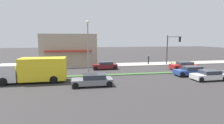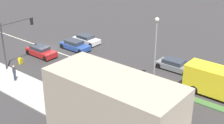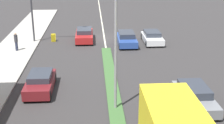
{
  "view_description": "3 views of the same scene",
  "coord_description": "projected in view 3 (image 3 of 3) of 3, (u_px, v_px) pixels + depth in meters",
  "views": [
    {
      "loc": [
        -23.66,
        17.7,
        5.13
      ],
      "look_at": [
        -0.19,
        13.33,
        1.9
      ],
      "focal_mm": 28.0,
      "sensor_mm": 36.0,
      "label": 1
    },
    {
      "loc": [
        25.52,
        31.76,
        15.59
      ],
      "look_at": [
        1.65,
        12.27,
        2.11
      ],
      "focal_mm": 50.0,
      "sensor_mm": 36.0,
      "label": 2
    },
    {
      "loc": [
        1.32,
        33.71,
        9.19
      ],
      "look_at": [
        -0.02,
        13.04,
        1.82
      ],
      "focal_mm": 50.0,
      "sensor_mm": 36.0,
      "label": 3
    }
  ],
  "objects": [
    {
      "name": "coupe_blue",
      "position": [
        126.0,
        39.0,
        32.36
      ],
      "size": [
        1.87,
        4.34,
        1.3
      ],
      "color": "#284793",
      "rests_on": "ground"
    },
    {
      "name": "hatchback_red",
      "position": [
        84.0,
        35.0,
        33.76
      ],
      "size": [
        1.83,
        4.32,
        1.31
      ],
      "color": "#AD1E1E",
      "rests_on": "ground"
    },
    {
      "name": "warning_aframe_sign",
      "position": [
        53.0,
        38.0,
        33.44
      ],
      "size": [
        0.45,
        0.53,
        0.84
      ],
      "color": "yellow",
      "rests_on": "ground"
    },
    {
      "name": "lane_marking_center",
      "position": [
        104.0,
        38.0,
        34.86
      ],
      "size": [
        0.16,
        60.0,
        0.01
      ],
      "primitive_type": "cube",
      "color": "beige",
      "rests_on": "ground"
    },
    {
      "name": "traffic_signal_main",
      "position": [
        45.0,
        6.0,
        32.2
      ],
      "size": [
        4.59,
        0.34,
        5.6
      ],
      "color": "#333338",
      "rests_on": "sidewalk_right"
    },
    {
      "name": "street_lamp",
      "position": [
        116.0,
        34.0,
        17.67
      ],
      "size": [
        0.44,
        0.44,
        7.37
      ],
      "color": "gray",
      "rests_on": "median_strip"
    },
    {
      "name": "suv_grey",
      "position": [
        195.0,
        96.0,
        19.55
      ],
      "size": [
        1.89,
        4.39,
        1.27
      ],
      "color": "slate",
      "rests_on": "ground"
    },
    {
      "name": "pedestrian",
      "position": [
        16.0,
        41.0,
        29.9
      ],
      "size": [
        0.34,
        0.34,
        1.77
      ],
      "color": "#282D42",
      "rests_on": "sidewalk_right"
    },
    {
      "name": "sedan_maroon",
      "position": [
        40.0,
        82.0,
        21.59
      ],
      "size": [
        1.79,
        4.03,
        1.27
      ],
      "color": "maroon",
      "rests_on": "ground"
    },
    {
      "name": "ground_plane",
      "position": [
        117.0,
        120.0,
        17.94
      ],
      "size": [
        160.0,
        160.0,
        0.0
      ],
      "primitive_type": "plane",
      "color": "#333030"
    },
    {
      "name": "van_white",
      "position": [
        152.0,
        37.0,
        33.04
      ],
      "size": [
        1.86,
        3.99,
        1.22
      ],
      "color": "silver",
      "rests_on": "ground"
    }
  ]
}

